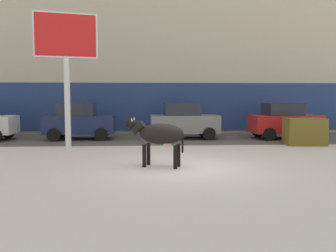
# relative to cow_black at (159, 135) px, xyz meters

# --- Properties ---
(ground_plane) EXTENTS (120.00, 120.00, 0.00)m
(ground_plane) POSITION_rel_cow_black_xyz_m (0.69, -0.15, -0.99)
(ground_plane) COLOR silver
(road_strip) EXTENTS (60.00, 5.60, 0.01)m
(road_strip) POSITION_rel_cow_black_xyz_m (0.69, 7.62, -0.99)
(road_strip) COLOR #514F4C
(road_strip) RESTS_ON ground
(building_facade) EXTENTS (44.00, 6.10, 13.00)m
(building_facade) POSITION_rel_cow_black_xyz_m (0.69, 13.25, 5.49)
(building_facade) COLOR #BCB29E
(building_facade) RESTS_ON ground
(cow_black) EXTENTS (1.92, 1.03, 1.54)m
(cow_black) POSITION_rel_cow_black_xyz_m (0.00, 0.00, 0.00)
(cow_black) COLOR black
(cow_black) RESTS_ON ground
(billboard) EXTENTS (2.50, 0.77, 5.56)m
(billboard) POSITION_rel_cow_black_xyz_m (-3.67, 4.08, 3.32)
(billboard) COLOR silver
(billboard) RESTS_ON ground
(car_navy_hatchback) EXTENTS (3.55, 2.00, 1.86)m
(car_navy_hatchback) POSITION_rel_cow_black_xyz_m (-3.85, 7.52, -0.07)
(car_navy_hatchback) COLOR #19234C
(car_navy_hatchback) RESTS_ON ground
(car_grey_hatchback) EXTENTS (3.55, 2.00, 1.86)m
(car_grey_hatchback) POSITION_rel_cow_black_xyz_m (1.51, 7.54, -0.07)
(car_grey_hatchback) COLOR slate
(car_grey_hatchback) RESTS_ON ground
(car_red_hatchback) EXTENTS (3.55, 2.00, 1.86)m
(car_red_hatchback) POSITION_rel_cow_black_xyz_m (6.72, 7.22, -0.07)
(car_red_hatchback) COLOR red
(car_red_hatchback) RESTS_ON ground
(pedestrian_near_billboard) EXTENTS (0.36, 0.24, 1.73)m
(pedestrian_near_billboard) POSITION_rel_cow_black_xyz_m (9.75, 10.40, -0.11)
(pedestrian_near_billboard) COLOR #282833
(pedestrian_near_billboard) RESTS_ON ground
(pedestrian_by_cars) EXTENTS (0.36, 0.24, 1.73)m
(pedestrian_by_cars) POSITION_rel_cow_black_xyz_m (-3.28, 10.40, -0.11)
(pedestrian_by_cars) COLOR #282833
(pedestrian_by_cars) RESTS_ON ground
(dumpster) EXTENTS (1.77, 1.22, 1.20)m
(dumpster) POSITION_rel_cow_black_xyz_m (6.69, 4.74, -0.39)
(dumpster) COLOR brown
(dumpster) RESTS_ON ground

